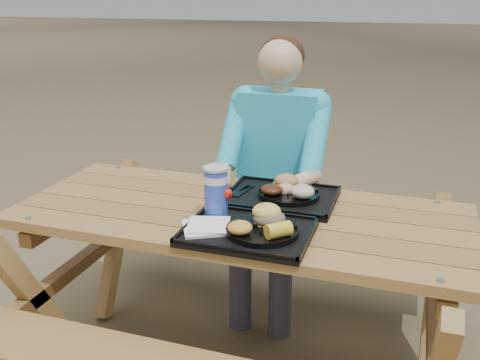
% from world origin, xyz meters
% --- Properties ---
extents(picnic_table, '(1.80, 1.49, 0.75)m').
position_xyz_m(picnic_table, '(0.00, 0.00, 0.38)').
color(picnic_table, '#999999').
rests_on(picnic_table, ground).
extents(tray_near, '(0.45, 0.35, 0.02)m').
position_xyz_m(tray_near, '(0.10, -0.21, 0.76)').
color(tray_near, black).
rests_on(tray_near, picnic_table).
extents(tray_far, '(0.45, 0.35, 0.02)m').
position_xyz_m(tray_far, '(0.13, 0.16, 0.76)').
color(tray_far, black).
rests_on(tray_far, picnic_table).
extents(plate_near, '(0.26, 0.26, 0.02)m').
position_xyz_m(plate_near, '(0.15, -0.21, 0.78)').
color(plate_near, black).
rests_on(plate_near, tray_near).
extents(plate_far, '(0.26, 0.26, 0.02)m').
position_xyz_m(plate_far, '(0.16, 0.17, 0.78)').
color(plate_far, black).
rests_on(plate_far, tray_far).
extents(napkin_stack, '(0.21, 0.21, 0.02)m').
position_xyz_m(napkin_stack, '(-0.05, -0.25, 0.78)').
color(napkin_stack, white).
rests_on(napkin_stack, tray_near).
extents(soda_cup, '(0.09, 0.09, 0.18)m').
position_xyz_m(soda_cup, '(-0.06, -0.11, 0.86)').
color(soda_cup, '#1630A7').
rests_on(soda_cup, tray_near).
extents(condiment_bbq, '(0.05, 0.05, 0.03)m').
position_xyz_m(condiment_bbq, '(0.10, -0.08, 0.78)').
color(condiment_bbq, '#330507').
rests_on(condiment_bbq, tray_near).
extents(condiment_mustard, '(0.04, 0.04, 0.03)m').
position_xyz_m(condiment_mustard, '(0.17, -0.08, 0.78)').
color(condiment_mustard, yellow).
rests_on(condiment_mustard, tray_near).
extents(sandwich, '(0.11, 0.11, 0.11)m').
position_xyz_m(sandwich, '(0.17, -0.18, 0.85)').
color(sandwich, '#EBB553').
rests_on(sandwich, plate_near).
extents(mac_cheese, '(0.09, 0.09, 0.04)m').
position_xyz_m(mac_cheese, '(0.09, -0.28, 0.81)').
color(mac_cheese, gold).
rests_on(mac_cheese, plate_near).
extents(corn_cob, '(0.12, 0.12, 0.05)m').
position_xyz_m(corn_cob, '(0.23, -0.27, 0.82)').
color(corn_cob, yellow).
rests_on(corn_cob, plate_near).
extents(cutlery_far, '(0.05, 0.16, 0.01)m').
position_xyz_m(cutlery_far, '(-0.04, 0.16, 0.77)').
color(cutlery_far, black).
rests_on(cutlery_far, tray_far).
extents(burger, '(0.11, 0.11, 0.09)m').
position_xyz_m(burger, '(0.14, 0.20, 0.84)').
color(burger, '#B97A41').
rests_on(burger, plate_far).
extents(baked_beans, '(0.09, 0.09, 0.04)m').
position_xyz_m(baked_beans, '(0.10, 0.11, 0.81)').
color(baked_beans, '#421E0D').
rests_on(baked_beans, plate_far).
extents(potato_salad, '(0.10, 0.10, 0.05)m').
position_xyz_m(potato_salad, '(0.23, 0.12, 0.82)').
color(potato_salad, beige).
rests_on(potato_salad, plate_far).
extents(diner, '(0.48, 0.84, 1.28)m').
position_xyz_m(diner, '(0.00, 0.59, 0.64)').
color(diner, '#1A86BA').
rests_on(diner, ground).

